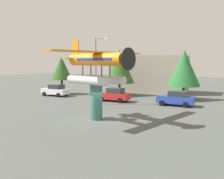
% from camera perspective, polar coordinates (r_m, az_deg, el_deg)
% --- Properties ---
extents(ground_plane, '(140.00, 140.00, 0.00)m').
position_cam_1_polar(ground_plane, '(22.71, -3.57, -6.78)').
color(ground_plane, '#515651').
extents(display_pedestal, '(1.10, 1.10, 3.20)m').
position_cam_1_polar(display_pedestal, '(22.40, -3.60, -2.79)').
color(display_pedestal, '#386B66').
rests_on(display_pedestal, ground).
extents(floatplane_monument, '(7.18, 10.34, 4.00)m').
position_cam_1_polar(floatplane_monument, '(22.03, -3.42, 5.61)').
color(floatplane_monument, silver).
rests_on(floatplane_monument, display_pedestal).
extents(car_near_white, '(4.20, 2.02, 1.76)m').
position_cam_1_polar(car_near_white, '(38.65, -12.72, -0.16)').
color(car_near_white, white).
rests_on(car_near_white, ground).
extents(car_mid_red, '(4.20, 2.02, 1.76)m').
position_cam_1_polar(car_mid_red, '(32.66, 0.48, -1.17)').
color(car_mid_red, red).
rests_on(car_mid_red, ground).
extents(car_far_blue, '(4.20, 2.02, 1.76)m').
position_cam_1_polar(car_far_blue, '(30.35, 14.33, -1.95)').
color(car_far_blue, '#2847B7').
rests_on(car_far_blue, ground).
extents(streetlight_primary, '(1.84, 0.28, 7.97)m').
position_cam_1_polar(streetlight_primary, '(30.20, -3.40, 5.33)').
color(streetlight_primary, gray).
rests_on(streetlight_primary, ground).
extents(storefront_building, '(12.29, 5.26, 6.15)m').
position_cam_1_polar(storefront_building, '(43.38, 8.45, 3.53)').
color(storefront_building, '#9E9384').
rests_on(storefront_building, ground).
extents(tree_west, '(3.32, 3.32, 6.00)m').
position_cam_1_polar(tree_west, '(40.56, -11.40, 4.78)').
color(tree_west, brown).
rests_on(tree_west, ground).
extents(tree_east, '(4.53, 4.53, 6.95)m').
position_cam_1_polar(tree_east, '(38.35, 1.72, 5.26)').
color(tree_east, brown).
rests_on(tree_east, ground).
extents(tree_center_back, '(4.36, 4.36, 6.70)m').
position_cam_1_polar(tree_center_back, '(35.24, 16.04, 4.67)').
color(tree_center_back, brown).
rests_on(tree_center_back, ground).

